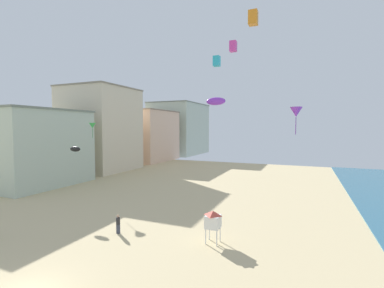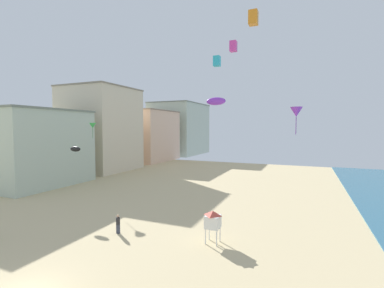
{
  "view_description": "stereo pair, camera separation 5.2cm",
  "coord_description": "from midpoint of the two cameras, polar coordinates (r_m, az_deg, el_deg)",
  "views": [
    {
      "loc": [
        13.74,
        -8.97,
        9.03
      ],
      "look_at": [
        3.12,
        16.13,
        7.41
      ],
      "focal_mm": 25.31,
      "sensor_mm": 36.0,
      "label": 1
    },
    {
      "loc": [
        13.78,
        -8.95,
        9.03
      ],
      "look_at": [
        3.12,
        16.13,
        7.41
      ],
      "focal_mm": 25.31,
      "sensor_mm": 36.0,
      "label": 2
    }
  ],
  "objects": [
    {
      "name": "kite_cyan_box",
      "position": [
        48.39,
        5.19,
        16.99
      ],
      "size": [
        1.09,
        1.09,
        1.71
      ],
      "color": "#2DB7CC"
    },
    {
      "name": "kite_magenta_box",
      "position": [
        39.02,
        8.63,
        19.68
      ],
      "size": [
        0.88,
        0.88,
        1.38
      ],
      "color": "#DB3D9E"
    },
    {
      "name": "kite_purple_parafoil",
      "position": [
        35.18,
        5.0,
        8.96
      ],
      "size": [
        2.57,
        0.71,
        1.0
      ],
      "color": "purple"
    },
    {
      "name": "kite_purple_delta",
      "position": [
        37.08,
        21.05,
        6.31
      ],
      "size": [
        1.54,
        1.54,
        3.5
      ],
      "color": "purple"
    },
    {
      "name": "boardwalk_hotel_near",
      "position": [
        50.38,
        -31.09,
        -0.55
      ],
      "size": [
        13.93,
        14.45,
        11.96
      ],
      "color": "#B7C6B2",
      "rests_on": "ground"
    },
    {
      "name": "boardwalk_hotel_mid",
      "position": [
        61.36,
        -18.68,
        3.0
      ],
      "size": [
        12.79,
        13.75,
        17.57
      ],
      "color": "beige",
      "rests_on": "ground"
    },
    {
      "name": "kite_flyer",
      "position": [
        24.9,
        -15.36,
        -15.73
      ],
      "size": [
        0.34,
        0.34,
        1.64
      ],
      "rotation": [
        0.0,
        0.0,
        2.76
      ],
      "color": "#383D4C",
      "rests_on": "ground"
    },
    {
      "name": "boardwalk_hotel_distant",
      "position": [
        94.25,
        -2.67,
        3.2
      ],
      "size": [
        14.7,
        21.06,
        17.38
      ],
      "color": "#B7C6B2",
      "rests_on": "ground"
    },
    {
      "name": "lifeguard_stand",
      "position": [
        22.04,
        4.38,
        -15.64
      ],
      "size": [
        1.1,
        1.1,
        2.55
      ],
      "rotation": [
        0.0,
        0.0,
        -0.04
      ],
      "color": "white",
      "rests_on": "ground"
    },
    {
      "name": "kite_green_delta",
      "position": [
        38.75,
        -20.28,
        3.65
      ],
      "size": [
        0.89,
        0.89,
        2.02
      ],
      "color": "green"
    },
    {
      "name": "boardwalk_hotel_far",
      "position": [
        76.15,
        -9.41,
        1.77
      ],
      "size": [
        12.21,
        16.6,
        13.82
      ],
      "color": "beige",
      "rests_on": "ground"
    },
    {
      "name": "kite_black_parafoil",
      "position": [
        34.08,
        -23.44,
        -0.98
      ],
      "size": [
        1.52,
        0.42,
        0.59
      ],
      "color": "black"
    },
    {
      "name": "kite_orange_box",
      "position": [
        38.19,
        12.72,
        24.51
      ],
      "size": [
        1.1,
        1.1,
        1.73
      ],
      "color": "orange"
    }
  ]
}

